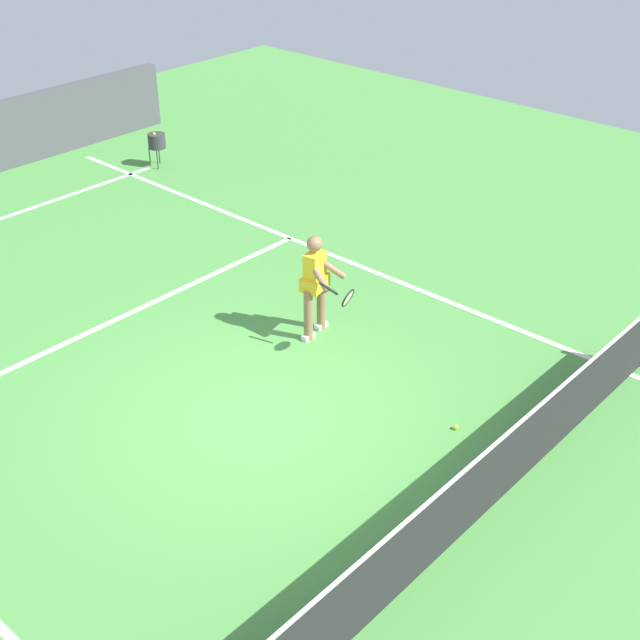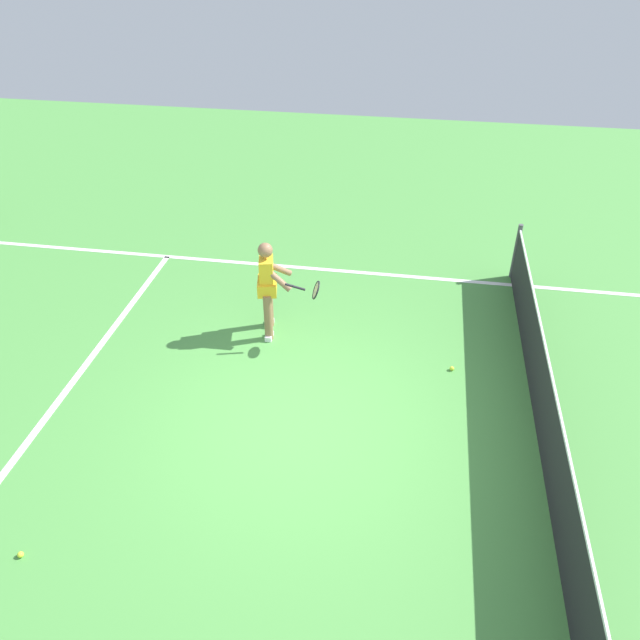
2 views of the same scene
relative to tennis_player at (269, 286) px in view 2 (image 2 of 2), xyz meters
The scene contains 7 objects.
ground_plane 2.24m from the tennis_player, 22.80° to the left, with size 26.86×26.86×0.00m, color #4C9342.
service_line_marking 3.25m from the tennis_player, 52.53° to the right, with size 7.95×0.10×0.01m, color white.
sideline_left_marking 2.37m from the tennis_player, 158.73° to the left, with size 0.10×18.66×0.01m, color white.
court_net 4.31m from the tennis_player, 63.60° to the left, with size 8.63×0.08×1.02m.
tennis_player is the anchor object (origin of this frame).
tennis_ball_near 2.94m from the tennis_player, 79.68° to the left, with size 0.07×0.07×0.07m, color #D1E533.
tennis_ball_mid 4.73m from the tennis_player, 20.95° to the right, with size 0.07×0.07×0.07m, color #D1E533.
Camera 2 is at (5.89, 1.25, 5.75)m, focal length 35.40 mm.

